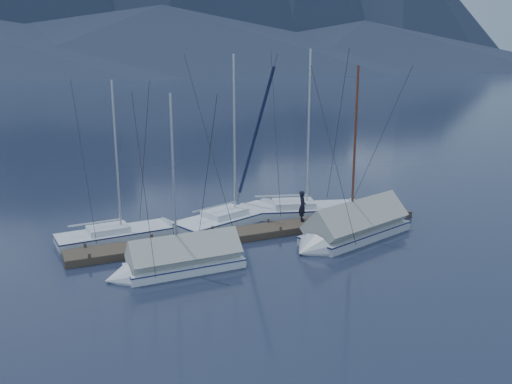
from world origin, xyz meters
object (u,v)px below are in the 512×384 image
(sailboat_open_right, at_px, (316,211))
(sailboat_covered_near, at_px, (349,230))
(sailboat_open_mid, at_px, (242,216))
(sailboat_open_left, at_px, (130,233))
(sailboat_covered_far, at_px, (174,263))
(person, at_px, (302,206))

(sailboat_open_right, distance_m, sailboat_covered_near, 4.52)
(sailboat_open_mid, relative_size, sailboat_open_right, 0.97)
(sailboat_open_left, height_order, sailboat_open_mid, sailboat_open_mid)
(sailboat_covered_far, xyz_separation_m, person, (7.64, 3.05, 0.74))
(person, bearing_deg, sailboat_covered_far, 134.21)
(person, bearing_deg, sailboat_open_mid, 63.53)
(sailboat_open_right, height_order, person, sailboat_open_right)
(sailboat_covered_far, distance_m, person, 8.26)
(sailboat_open_right, distance_m, sailboat_covered_far, 10.72)
(sailboat_open_mid, bearing_deg, sailboat_open_left, -176.44)
(sailboat_open_mid, relative_size, person, 6.02)
(sailboat_open_right, relative_size, sailboat_covered_far, 1.24)
(sailboat_covered_near, xyz_separation_m, person, (-1.13, 2.59, 0.68))
(sailboat_open_left, xyz_separation_m, sailboat_covered_near, (9.49, -4.81, 0.31))
(sailboat_open_right, bearing_deg, person, -135.68)
(sailboat_open_mid, distance_m, sailboat_covered_far, 7.79)
(sailboat_open_left, xyz_separation_m, person, (8.36, -2.21, 0.99))
(sailboat_open_left, bearing_deg, sailboat_open_mid, 3.56)
(sailboat_covered_far, relative_size, person, 5.01)
(sailboat_open_left, relative_size, sailboat_open_right, 0.84)
(sailboat_open_mid, xyz_separation_m, sailboat_covered_far, (-5.38, -5.64, 0.22))
(sailboat_covered_near, bearing_deg, sailboat_open_right, 80.22)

